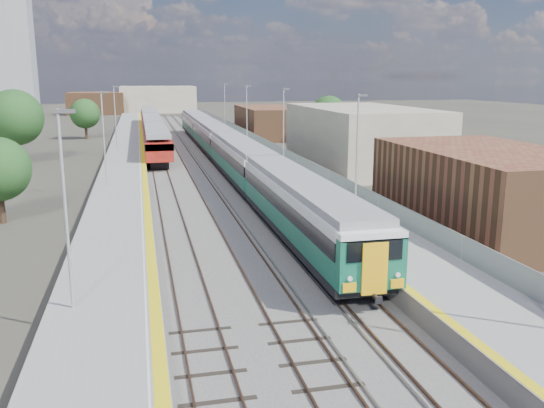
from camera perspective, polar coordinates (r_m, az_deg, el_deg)
name	(u,v)px	position (r m, az deg, el deg)	size (l,w,h in m)	color
ground	(209,164)	(64.90, -6.28, 3.92)	(320.00, 320.00, 0.00)	#47443A
ballast_bed	(187,162)	(67.14, -8.45, 4.17)	(10.50, 155.00, 0.06)	#565451
tracks	(191,159)	(68.83, -8.07, 4.45)	(8.96, 160.00, 0.17)	#4C3323
platform_right	(251,155)	(68.06, -2.11, 4.84)	(4.70, 155.00, 8.52)	slate
platform_left	(126,159)	(66.88, -14.29, 4.31)	(4.30, 155.00, 8.52)	slate
buildings	(92,72)	(152.73, -17.40, 12.38)	(72.00, 185.50, 40.00)	brown
green_train	(224,146)	(62.81, -4.75, 5.79)	(2.97, 82.57, 3.27)	black
red_train	(152,127)	(88.78, -11.79, 7.45)	(2.91, 58.91, 3.67)	black
tree_b	(15,118)	(69.50, -24.12, 7.81)	(6.12, 6.12, 8.29)	#382619
tree_c	(85,114)	(95.43, -18.04, 8.50)	(4.62, 4.62, 6.26)	#382619
tree_d	(328,114)	(84.25, 5.61, 8.90)	(5.13, 5.13, 6.96)	#382619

